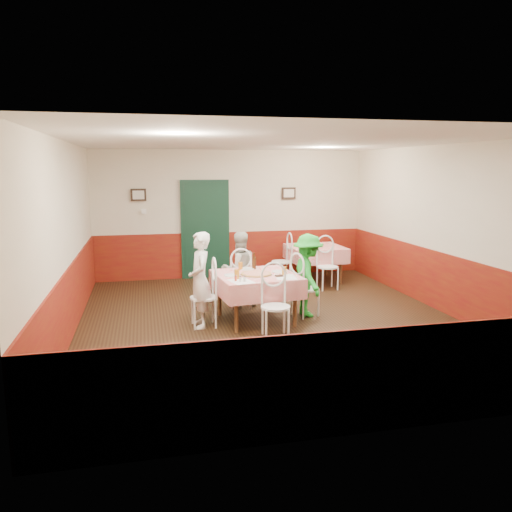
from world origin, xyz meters
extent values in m
plane|color=black|center=(0.00, 0.00, 0.00)|extent=(7.00, 7.00, 0.00)
plane|color=white|center=(0.00, 0.00, 2.80)|extent=(7.00, 7.00, 0.00)
cube|color=beige|center=(0.00, 3.50, 1.40)|extent=(6.00, 0.10, 2.80)
cube|color=beige|center=(0.00, -3.50, 1.40)|extent=(6.00, 0.10, 2.80)
cube|color=beige|center=(-3.00, 0.00, 1.40)|extent=(0.10, 7.00, 2.80)
cube|color=beige|center=(3.00, 0.00, 1.40)|extent=(0.10, 7.00, 2.80)
cube|color=maroon|center=(0.00, 3.48, 0.50)|extent=(6.00, 0.03, 1.00)
cube|color=maroon|center=(0.00, -3.48, 0.50)|extent=(6.00, 0.03, 1.00)
cube|color=maroon|center=(-2.98, 0.00, 0.50)|extent=(0.03, 7.00, 1.00)
cube|color=maroon|center=(2.98, 0.00, 0.50)|extent=(0.03, 7.00, 1.00)
cube|color=black|center=(-0.60, 3.45, 1.05)|extent=(0.96, 0.06, 2.10)
cube|color=black|center=(-2.00, 3.45, 1.85)|extent=(0.32, 0.03, 0.26)
cube|color=black|center=(1.30, 3.45, 1.85)|extent=(0.32, 0.03, 0.26)
cube|color=white|center=(-1.90, 3.45, 1.50)|extent=(0.10, 0.03, 0.10)
cube|color=red|center=(-0.22, 0.08, 0.38)|extent=(1.35, 1.35, 0.77)
cube|color=red|center=(1.66, 2.59, 0.38)|extent=(1.13, 1.13, 0.77)
cylinder|color=#B74723|center=(-0.22, 0.04, 0.78)|extent=(0.52, 0.52, 0.03)
cylinder|color=white|center=(-0.61, 0.04, 0.77)|extent=(0.28, 0.28, 0.01)
cylinder|color=white|center=(0.19, 0.15, 0.77)|extent=(0.28, 0.28, 0.01)
cylinder|color=white|center=(-0.28, 0.49, 0.77)|extent=(0.28, 0.28, 0.01)
cylinder|color=#BF7219|center=(-0.57, -0.19, 0.83)|extent=(0.09, 0.09, 0.14)
cylinder|color=#BF7219|center=(0.20, -0.07, 0.82)|extent=(0.08, 0.08, 0.13)
cylinder|color=#BF7219|center=(-0.39, 0.47, 0.82)|extent=(0.08, 0.08, 0.13)
cylinder|color=#381C0A|center=(-0.16, 0.49, 0.88)|extent=(0.07, 0.07, 0.24)
cylinder|color=silver|center=(-0.56, -0.40, 0.81)|extent=(0.04, 0.04, 0.09)
cylinder|color=silver|center=(-0.50, -0.39, 0.81)|extent=(0.04, 0.04, 0.09)
cylinder|color=#B23319|center=(-0.62, -0.33, 0.81)|extent=(0.04, 0.04, 0.09)
cube|color=white|center=(-0.54, -0.37, 0.76)|extent=(0.39, 0.46, 0.00)
cube|color=white|center=(0.18, -0.23, 0.76)|extent=(0.34, 0.43, 0.00)
cube|color=black|center=(0.09, -0.17, 0.77)|extent=(0.12, 0.10, 0.02)
imported|color=gray|center=(-1.11, -0.02, 0.73)|extent=(0.36, 0.54, 1.46)
imported|color=gray|center=(-0.32, 0.98, 0.66)|extent=(0.74, 0.63, 1.33)
imported|color=gray|center=(0.68, 0.18, 0.68)|extent=(0.53, 0.89, 1.36)
camera|label=1|loc=(-1.91, -7.41, 2.40)|focal=35.00mm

